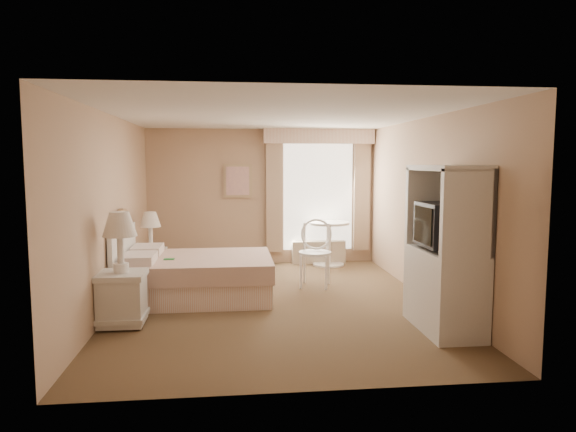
{
  "coord_description": "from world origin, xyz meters",
  "views": [
    {
      "loc": [
        -0.57,
        -6.77,
        1.89
      ],
      "look_at": [
        0.22,
        0.3,
        1.14
      ],
      "focal_mm": 32.0,
      "sensor_mm": 36.0,
      "label": 1
    }
  ],
  "objects": [
    {
      "name": "round_table",
      "position": [
        1.2,
        2.4,
        0.54
      ],
      "size": [
        0.76,
        0.76,
        0.81
      ],
      "color": "white",
      "rests_on": "room"
    },
    {
      "name": "armoire",
      "position": [
        1.81,
        -1.34,
        0.77
      ],
      "size": [
        0.56,
        1.12,
        1.86
      ],
      "color": "silver",
      "rests_on": "room"
    },
    {
      "name": "window",
      "position": [
        1.05,
        2.65,
        1.34
      ],
      "size": [
        2.05,
        0.22,
        2.51
      ],
      "color": "white",
      "rests_on": "room"
    },
    {
      "name": "room",
      "position": [
        0.0,
        0.0,
        1.25
      ],
      "size": [
        4.21,
        5.51,
        2.51
      ],
      "color": "brown",
      "rests_on": "ground"
    },
    {
      "name": "cafe_chair",
      "position": [
        0.71,
        0.89,
        0.59
      ],
      "size": [
        0.61,
        0.61,
        1.02
      ],
      "rotation": [
        0.0,
        0.0,
        -0.28
      ],
      "color": "white",
      "rests_on": "room"
    },
    {
      "name": "nightstand_near",
      "position": [
        -1.84,
        -0.8,
        0.49
      ],
      "size": [
        0.54,
        0.54,
        1.31
      ],
      "color": "silver",
      "rests_on": "room"
    },
    {
      "name": "framed_art",
      "position": [
        -0.45,
        2.71,
        1.55
      ],
      "size": [
        0.52,
        0.04,
        0.62
      ],
      "color": "tan",
      "rests_on": "room"
    },
    {
      "name": "nightstand_far",
      "position": [
        -1.84,
        1.41,
        0.41
      ],
      "size": [
        0.45,
        0.45,
        1.1
      ],
      "color": "silver",
      "rests_on": "room"
    },
    {
      "name": "bed",
      "position": [
        -1.13,
        0.35,
        0.33
      ],
      "size": [
        2.06,
        1.53,
        1.36
      ],
      "color": "#DDA88F",
      "rests_on": "room"
    }
  ]
}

